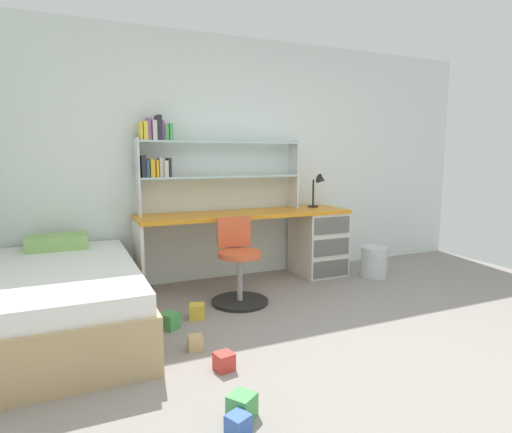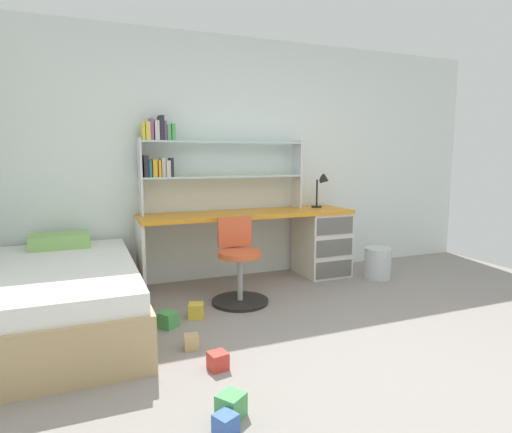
{
  "view_description": "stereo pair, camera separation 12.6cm",
  "coord_description": "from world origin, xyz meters",
  "px_view_note": "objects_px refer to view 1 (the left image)",
  "views": [
    {
      "loc": [
        -1.82,
        -1.92,
        1.34
      ],
      "look_at": [
        -0.29,
        1.49,
        0.81
      ],
      "focal_mm": 30.13,
      "sensor_mm": 36.0,
      "label": 1
    },
    {
      "loc": [
        -1.7,
        -1.97,
        1.34
      ],
      "look_at": [
        -0.29,
        1.49,
        0.81
      ],
      "focal_mm": 30.13,
      "sensor_mm": 36.0,
      "label": 2
    }
  ],
  "objects_px": {
    "bookshelf_hutch": "(194,158)",
    "toy_block_red_1": "(224,361)",
    "desk": "(298,238)",
    "toy_block_natural_2": "(195,343)",
    "toy_block_green_0": "(242,406)",
    "toy_block_blue_4": "(238,424)",
    "desk_lamp": "(320,185)",
    "waste_bin": "(374,262)",
    "swivel_chair": "(239,270)",
    "bed_platform": "(59,300)",
    "toy_block_yellow_3": "(197,311)",
    "toy_block_green_5": "(170,321)"
  },
  "relations": [
    {
      "from": "swivel_chair",
      "to": "toy_block_green_0",
      "type": "bearing_deg",
      "value": -111.3
    },
    {
      "from": "bed_platform",
      "to": "toy_block_yellow_3",
      "type": "xyz_separation_m",
      "value": [
        1.04,
        -0.13,
        -0.2
      ]
    },
    {
      "from": "waste_bin",
      "to": "toy_block_red_1",
      "type": "height_order",
      "value": "waste_bin"
    },
    {
      "from": "desk",
      "to": "bed_platform",
      "type": "relative_size",
      "value": 1.18
    },
    {
      "from": "desk_lamp",
      "to": "waste_bin",
      "type": "relative_size",
      "value": 1.13
    },
    {
      "from": "toy_block_green_0",
      "to": "toy_block_blue_4",
      "type": "relative_size",
      "value": 1.25
    },
    {
      "from": "toy_block_yellow_3",
      "to": "toy_block_blue_4",
      "type": "relative_size",
      "value": 1.22
    },
    {
      "from": "bookshelf_hutch",
      "to": "toy_block_green_0",
      "type": "xyz_separation_m",
      "value": [
        -0.45,
        -2.37,
        -1.26
      ]
    },
    {
      "from": "toy_block_red_1",
      "to": "waste_bin",
      "type": "bearing_deg",
      "value": 30.22
    },
    {
      "from": "swivel_chair",
      "to": "bed_platform",
      "type": "bearing_deg",
      "value": -175.86
    },
    {
      "from": "toy_block_natural_2",
      "to": "toy_block_yellow_3",
      "type": "bearing_deg",
      "value": 72.55
    },
    {
      "from": "desk",
      "to": "desk_lamp",
      "type": "xyz_separation_m",
      "value": [
        0.31,
        0.07,
        0.58
      ]
    },
    {
      "from": "toy_block_yellow_3",
      "to": "bookshelf_hutch",
      "type": "bearing_deg",
      "value": 73.86
    },
    {
      "from": "waste_bin",
      "to": "toy_block_red_1",
      "type": "distance_m",
      "value": 2.6
    },
    {
      "from": "toy_block_natural_2",
      "to": "toy_block_blue_4",
      "type": "distance_m",
      "value": 0.98
    },
    {
      "from": "toy_block_green_0",
      "to": "toy_block_yellow_3",
      "type": "height_order",
      "value": "toy_block_green_0"
    },
    {
      "from": "bookshelf_hutch",
      "to": "bed_platform",
      "type": "distance_m",
      "value": 1.88
    },
    {
      "from": "swivel_chair",
      "to": "waste_bin",
      "type": "distance_m",
      "value": 1.7
    },
    {
      "from": "toy_block_blue_4",
      "to": "toy_block_yellow_3",
      "type": "bearing_deg",
      "value": 80.97
    },
    {
      "from": "bookshelf_hutch",
      "to": "toy_block_blue_4",
      "type": "height_order",
      "value": "bookshelf_hutch"
    },
    {
      "from": "bookshelf_hutch",
      "to": "toy_block_green_5",
      "type": "distance_m",
      "value": 1.74
    },
    {
      "from": "desk_lamp",
      "to": "bed_platform",
      "type": "bearing_deg",
      "value": -165.24
    },
    {
      "from": "desk",
      "to": "toy_block_natural_2",
      "type": "bearing_deg",
      "value": -139.54
    },
    {
      "from": "desk",
      "to": "desk_lamp",
      "type": "bearing_deg",
      "value": 11.85
    },
    {
      "from": "toy_block_yellow_3",
      "to": "toy_block_green_5",
      "type": "distance_m",
      "value": 0.28
    },
    {
      "from": "bookshelf_hutch",
      "to": "toy_block_green_5",
      "type": "relative_size",
      "value": 13.97
    },
    {
      "from": "swivel_chair",
      "to": "toy_block_blue_4",
      "type": "height_order",
      "value": "swivel_chair"
    },
    {
      "from": "desk",
      "to": "toy_block_natural_2",
      "type": "xyz_separation_m",
      "value": [
        -1.58,
        -1.34,
        -0.38
      ]
    },
    {
      "from": "desk_lamp",
      "to": "toy_block_blue_4",
      "type": "relative_size",
      "value": 3.84
    },
    {
      "from": "swivel_chair",
      "to": "waste_bin",
      "type": "height_order",
      "value": "swivel_chair"
    },
    {
      "from": "toy_block_natural_2",
      "to": "toy_block_green_5",
      "type": "distance_m",
      "value": 0.45
    },
    {
      "from": "toy_block_blue_4",
      "to": "toy_block_green_5",
      "type": "xyz_separation_m",
      "value": [
        -0.01,
        1.41,
        0.01
      ]
    },
    {
      "from": "bookshelf_hutch",
      "to": "bed_platform",
      "type": "bearing_deg",
      "value": -147.72
    },
    {
      "from": "waste_bin",
      "to": "toy_block_yellow_3",
      "type": "bearing_deg",
      "value": -169.5
    },
    {
      "from": "toy_block_green_0",
      "to": "toy_block_blue_4",
      "type": "bearing_deg",
      "value": -120.05
    },
    {
      "from": "bookshelf_hutch",
      "to": "toy_block_red_1",
      "type": "distance_m",
      "value": 2.28
    },
    {
      "from": "desk",
      "to": "toy_block_blue_4",
      "type": "bearing_deg",
      "value": -125.34
    },
    {
      "from": "desk_lamp",
      "to": "bed_platform",
      "type": "relative_size",
      "value": 0.2
    },
    {
      "from": "desk_lamp",
      "to": "toy_block_natural_2",
      "type": "xyz_separation_m",
      "value": [
        -1.89,
        -1.41,
        -0.96
      ]
    },
    {
      "from": "toy_block_green_5",
      "to": "waste_bin",
      "type": "bearing_deg",
      "value": 12.12
    },
    {
      "from": "toy_block_green_0",
      "to": "toy_block_natural_2",
      "type": "bearing_deg",
      "value": 90.05
    },
    {
      "from": "swivel_chair",
      "to": "toy_block_natural_2",
      "type": "height_order",
      "value": "swivel_chair"
    },
    {
      "from": "desk_lamp",
      "to": "toy_block_green_0",
      "type": "distance_m",
      "value": 3.1
    },
    {
      "from": "desk_lamp",
      "to": "toy_block_green_0",
      "type": "bearing_deg",
      "value": -129.81
    },
    {
      "from": "desk",
      "to": "waste_bin",
      "type": "bearing_deg",
      "value": -26.93
    },
    {
      "from": "bookshelf_hutch",
      "to": "swivel_chair",
      "type": "distance_m",
      "value": 1.26
    },
    {
      "from": "toy_block_red_1",
      "to": "toy_block_natural_2",
      "type": "relative_size",
      "value": 1.1
    },
    {
      "from": "bookshelf_hutch",
      "to": "toy_block_red_1",
      "type": "relative_size",
      "value": 15.71
    },
    {
      "from": "toy_block_red_1",
      "to": "toy_block_natural_2",
      "type": "height_order",
      "value": "toy_block_red_1"
    },
    {
      "from": "toy_block_green_0",
      "to": "toy_block_green_5",
      "type": "height_order",
      "value": "same"
    }
  ]
}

